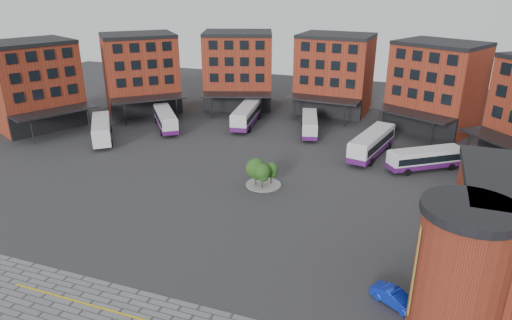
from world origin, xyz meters
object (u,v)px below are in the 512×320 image
(tree_island, at_px, (261,171))
(bus_b, at_px, (166,119))
(blue_car, at_px, (395,298))
(bus_d, at_px, (310,124))
(bus_a, at_px, (101,128))
(bus_f, at_px, (426,159))
(bus_e, at_px, (372,143))
(bus_c, at_px, (246,115))

(tree_island, distance_m, bus_b, 28.40)
(bus_b, xyz_separation_m, blue_car, (40.40, -33.67, -1.07))
(bus_b, relative_size, blue_car, 2.63)
(blue_car, bearing_deg, tree_island, 75.72)
(bus_d, bearing_deg, bus_a, -168.63)
(bus_a, xyz_separation_m, blue_car, (46.89, -25.03, -1.28))
(bus_f, bearing_deg, blue_car, -38.57)
(bus_e, distance_m, bus_f, 8.01)
(bus_c, xyz_separation_m, bus_e, (22.37, -7.53, 0.01))
(bus_b, height_order, bus_c, bus_c)
(bus_a, distance_m, blue_car, 53.17)
(tree_island, height_order, bus_d, tree_island)
(tree_island, xyz_separation_m, blue_car, (17.29, -17.18, -1.38))
(tree_island, relative_size, blue_car, 1.11)
(bus_f, distance_m, blue_car, 29.86)
(bus_c, xyz_separation_m, bus_f, (29.80, -10.51, -0.26))
(bus_a, xyz_separation_m, bus_e, (41.08, 7.75, -0.05))
(bus_b, relative_size, bus_d, 0.96)
(bus_b, distance_m, blue_car, 52.61)
(bus_d, height_order, bus_f, bus_d)
(bus_d, bearing_deg, bus_f, -42.49)
(bus_b, distance_m, bus_d, 24.42)
(bus_e, bearing_deg, bus_d, 160.67)
(bus_a, bearing_deg, bus_e, -26.72)
(bus_c, bearing_deg, bus_b, -159.65)
(bus_e, height_order, bus_f, bus_e)
(bus_b, distance_m, bus_f, 42.21)
(bus_c, height_order, bus_e, bus_e)
(tree_island, bearing_deg, bus_e, 53.65)
(bus_a, height_order, bus_b, bus_a)
(bus_a, xyz_separation_m, bus_d, (30.19, 14.56, -0.32))
(bus_b, height_order, bus_d, bus_b)
(bus_d, relative_size, blue_car, 2.73)
(tree_island, distance_m, blue_car, 24.41)
(tree_island, xyz_separation_m, bus_e, (11.48, 15.60, -0.14))
(tree_island, bearing_deg, bus_c, 115.20)
(bus_b, bearing_deg, bus_c, -10.13)
(bus_b, bearing_deg, bus_e, -40.10)
(bus_a, relative_size, bus_d, 0.99)
(bus_b, height_order, blue_car, bus_b)
(bus_a, bearing_deg, bus_c, 1.82)
(bus_d, distance_m, bus_e, 12.86)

